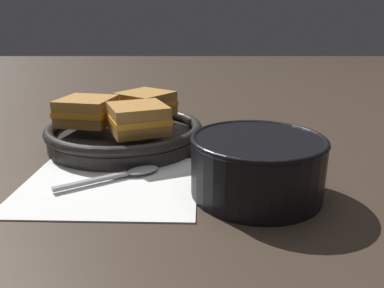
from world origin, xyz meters
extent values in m
plane|color=#382B21|center=(0.00, 0.00, 0.00)|extent=(4.00, 4.00, 0.00)
cube|color=white|center=(-0.09, 0.01, 0.00)|extent=(0.25, 0.21, 0.00)
cylinder|color=black|center=(0.11, -0.02, 0.04)|extent=(0.17, 0.17, 0.08)
cylinder|color=#DB5B1E|center=(0.11, -0.02, 0.06)|extent=(0.15, 0.15, 0.01)
torus|color=black|center=(0.11, -0.02, 0.08)|extent=(0.17, 0.17, 0.01)
cube|color=#9E9EA3|center=(-0.11, 0.00, 0.01)|extent=(0.09, 0.06, 0.01)
ellipsoid|color=#9E9EA3|center=(-0.05, 0.04, 0.01)|extent=(0.06, 0.05, 0.01)
cylinder|color=black|center=(-0.10, 0.18, 0.01)|extent=(0.27, 0.27, 0.02)
torus|color=black|center=(-0.10, 0.18, 0.03)|extent=(0.28, 0.28, 0.02)
cube|color=#B27A38|center=(-0.06, 0.12, 0.05)|extent=(0.11, 0.11, 0.02)
cube|color=orange|center=(-0.06, 0.12, 0.07)|extent=(0.12, 0.12, 0.01)
cube|color=#B27A38|center=(-0.06, 0.12, 0.08)|extent=(0.11, 0.11, 0.02)
cube|color=#B27A38|center=(-0.07, 0.24, 0.05)|extent=(0.12, 0.12, 0.02)
cube|color=orange|center=(-0.07, 0.24, 0.07)|extent=(0.13, 0.13, 0.01)
cube|color=#B27A38|center=(-0.07, 0.24, 0.08)|extent=(0.12, 0.12, 0.02)
cube|color=#B27A38|center=(-0.16, 0.18, 0.05)|extent=(0.10, 0.10, 0.02)
cube|color=orange|center=(-0.16, 0.18, 0.07)|extent=(0.11, 0.11, 0.01)
cube|color=#B27A38|center=(-0.16, 0.18, 0.08)|extent=(0.10, 0.10, 0.02)
camera|label=1|loc=(0.02, -0.47, 0.22)|focal=35.00mm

